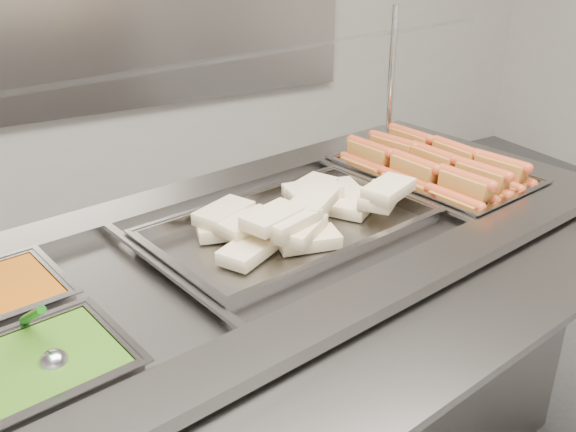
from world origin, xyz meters
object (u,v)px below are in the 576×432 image
steam_counter (274,375)px  pan_wraps (291,232)px  serving_spoon (50,355)px  pan_hotdogs (432,184)px  sneeze_guard (215,67)px

steam_counter → pan_wraps: size_ratio=2.70×
pan_wraps → steam_counter: bearing=-169.9°
serving_spoon → steam_counter: bearing=23.8°
pan_hotdogs → pan_wraps: size_ratio=0.81×
steam_counter → serving_spoon: size_ratio=11.25×
sneeze_guard → serving_spoon: sneeze_guard is taller
serving_spoon → pan_wraps: bearing=22.7°
steam_counter → pan_hotdogs: pan_hotdogs is taller
pan_wraps → sneeze_guard: bearing=115.5°
pan_hotdogs → sneeze_guard: bearing=170.9°
sneeze_guard → serving_spoon: 0.74m
sneeze_guard → pan_hotdogs: sneeze_guard is taller
pan_hotdogs → serving_spoon: serving_spoon is taller
steam_counter → sneeze_guard: bearing=100.1°
steam_counter → serving_spoon: serving_spoon is taller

